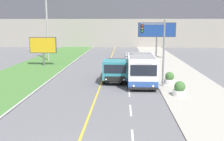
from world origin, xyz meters
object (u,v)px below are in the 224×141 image
object	(u,v)px
dump_truck	(116,70)
billboard_small	(43,46)
planter_round_second	(170,79)
city_bus	(141,70)
billboard_large	(157,31)
traffic_light_mast	(157,45)
utility_pole_far	(47,26)
planter_round_near	(180,89)

from	to	relation	value
dump_truck	billboard_small	xyz separation A→B (m)	(-10.60, 9.96, 1.62)
billboard_small	planter_round_second	xyz separation A→B (m)	(15.95, -10.93, -2.24)
city_bus	dump_truck	size ratio (longest dim) A/B	0.87
billboard_large	billboard_small	distance (m)	18.34
traffic_light_mast	billboard_large	size ratio (longest dim) A/B	1.02
traffic_light_mast	planter_round_second	bearing A→B (deg)	37.39
utility_pole_far	planter_round_second	distance (m)	23.93
planter_round_second	traffic_light_mast	bearing A→B (deg)	-142.61
utility_pole_far	billboard_small	bearing A→B (deg)	-80.70
dump_truck	planter_round_near	bearing A→B (deg)	-44.89
city_bus	planter_round_near	size ratio (longest dim) A/B	4.73
city_bus	traffic_light_mast	distance (m)	2.91
billboard_small	traffic_light_mast	bearing A→B (deg)	-39.71
billboard_large	planter_round_second	xyz separation A→B (m)	(-0.84, -18.06, -4.15)
utility_pole_far	dump_truck	bearing A→B (deg)	-53.15
dump_truck	billboard_small	size ratio (longest dim) A/B	1.63
billboard_large	planter_round_near	size ratio (longest dim) A/B	5.06
billboard_large	planter_round_near	world-z (taller)	billboard_large
city_bus	utility_pole_far	world-z (taller)	utility_pole_far
city_bus	billboard_small	bearing A→B (deg)	138.98
traffic_light_mast	planter_round_near	xyz separation A→B (m)	(1.52, -3.32, -3.38)
dump_truck	planter_round_second	distance (m)	5.48
utility_pole_far	billboard_large	world-z (taller)	utility_pole_far
dump_truck	utility_pole_far	world-z (taller)	utility_pole_far
dump_truck	planter_round_second	xyz separation A→B (m)	(5.35, -0.98, -0.62)
traffic_light_mast	planter_round_second	size ratio (longest dim) A/B	5.39
traffic_light_mast	planter_round_near	bearing A→B (deg)	-65.35
utility_pole_far	planter_round_near	xyz separation A→B (m)	(16.90, -20.72, -4.90)
billboard_large	utility_pole_far	bearing A→B (deg)	-174.28
dump_truck	billboard_small	bearing A→B (deg)	136.79
city_bus	utility_pole_far	bearing A→B (deg)	129.86
city_bus	billboard_small	xyz separation A→B (m)	(-13.13, 11.42, 1.33)
billboard_large	billboard_small	xyz separation A→B (m)	(-16.79, -7.13, -1.91)
dump_truck	traffic_light_mast	size ratio (longest dim) A/B	1.05
city_bus	billboard_large	bearing A→B (deg)	78.81
traffic_light_mast	planter_round_second	xyz separation A→B (m)	(1.45, 1.11, -3.40)
utility_pole_far	planter_round_second	size ratio (longest dim) A/B	9.34
planter_round_second	billboard_large	bearing A→B (deg)	87.32
dump_truck	utility_pole_far	distance (m)	19.61
traffic_light_mast	planter_round_second	world-z (taller)	traffic_light_mast
dump_truck	utility_pole_far	bearing A→B (deg)	126.85
billboard_small	billboard_large	bearing A→B (deg)	22.99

